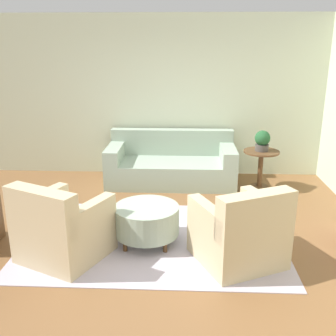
{
  "coord_description": "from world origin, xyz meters",
  "views": [
    {
      "loc": [
        0.37,
        -4.33,
        2.3
      ],
      "look_at": [
        0.15,
        0.55,
        0.75
      ],
      "focal_mm": 42.0,
      "sensor_mm": 36.0,
      "label": 1
    }
  ],
  "objects": [
    {
      "name": "ground_plane",
      "position": [
        0.0,
        0.0,
        0.0
      ],
      "size": [
        16.0,
        16.0,
        0.0
      ],
      "primitive_type": "plane",
      "color": "brown"
    },
    {
      "name": "wall_back",
      "position": [
        0.0,
        2.69,
        1.4
      ],
      "size": [
        9.27,
        0.12,
        2.8
      ],
      "color": "beige",
      "rests_on": "ground_plane"
    },
    {
      "name": "rug",
      "position": [
        0.0,
        0.0,
        0.01
      ],
      "size": [
        3.13,
        2.1,
        0.01
      ],
      "color": "#BCB2C1",
      "rests_on": "ground_plane"
    },
    {
      "name": "couch",
      "position": [
        0.13,
        2.12,
        0.31
      ],
      "size": [
        2.15,
        0.99,
        0.86
      ],
      "color": "#9EB29E",
      "rests_on": "ground_plane"
    },
    {
      "name": "armchair_left",
      "position": [
        -0.98,
        -0.48,
        0.35
      ],
      "size": [
        1.1,
        1.1,
        0.89
      ],
      "color": "#C6B289",
      "rests_on": "rug"
    },
    {
      "name": "armchair_right",
      "position": [
        0.98,
        -0.48,
        0.35
      ],
      "size": [
        1.1,
        1.1,
        0.89
      ],
      "color": "#C6B289",
      "rests_on": "rug"
    },
    {
      "name": "ottoman_table",
      "position": [
        -0.08,
        -0.08,
        0.3
      ],
      "size": [
        0.77,
        0.77,
        0.46
      ],
      "color": "#9EB29E",
      "rests_on": "rug"
    },
    {
      "name": "side_table",
      "position": [
        1.61,
        1.9,
        0.44
      ],
      "size": [
        0.58,
        0.58,
        0.64
      ],
      "color": "brown",
      "rests_on": "ground_plane"
    },
    {
      "name": "potted_plant_on_side_table",
      "position": [
        1.61,
        1.9,
        0.81
      ],
      "size": [
        0.25,
        0.25,
        0.34
      ],
      "color": "#4C4742",
      "rests_on": "side_table"
    }
  ]
}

